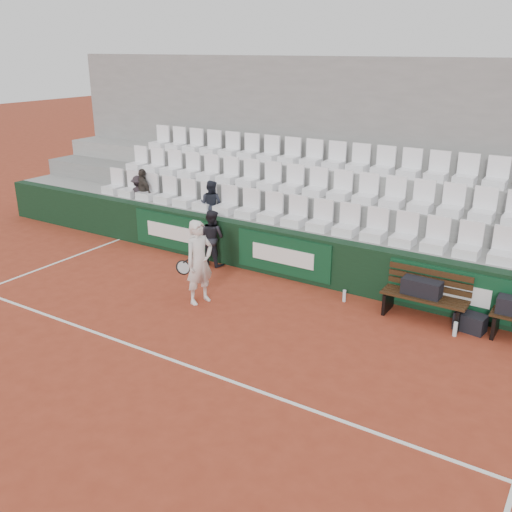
% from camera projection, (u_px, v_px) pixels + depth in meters
% --- Properties ---
extents(ground, '(80.00, 80.00, 0.00)m').
position_uv_depth(ground, '(172.00, 360.00, 8.91)').
color(ground, '#993822').
rests_on(ground, ground).
extents(court_baseline, '(18.00, 0.06, 0.01)m').
position_uv_depth(court_baseline, '(172.00, 360.00, 8.91)').
color(court_baseline, white).
rests_on(court_baseline, ground).
extents(back_barrier, '(18.00, 0.34, 1.00)m').
position_uv_depth(back_barrier, '(298.00, 256.00, 11.87)').
color(back_barrier, black).
rests_on(back_barrier, ground).
extents(grandstand_tier_front, '(18.00, 0.95, 1.00)m').
position_uv_depth(grandstand_tier_front, '(309.00, 247.00, 12.41)').
color(grandstand_tier_front, '#959593').
rests_on(grandstand_tier_front, ground).
extents(grandstand_tier_mid, '(18.00, 0.95, 1.45)m').
position_uv_depth(grandstand_tier_mid, '(329.00, 227.00, 13.08)').
color(grandstand_tier_mid, gray).
rests_on(grandstand_tier_mid, ground).
extents(grandstand_tier_back, '(18.00, 0.95, 1.90)m').
position_uv_depth(grandstand_tier_back, '(346.00, 208.00, 13.76)').
color(grandstand_tier_back, '#989895').
rests_on(grandstand_tier_back, ground).
extents(grandstand_rear_wall, '(18.00, 0.30, 4.40)m').
position_uv_depth(grandstand_rear_wall, '(359.00, 152.00, 13.82)').
color(grandstand_rear_wall, gray).
rests_on(grandstand_rear_wall, ground).
extents(seat_row_front, '(11.90, 0.44, 0.63)m').
position_uv_depth(seat_row_front, '(307.00, 213.00, 11.99)').
color(seat_row_front, white).
rests_on(seat_row_front, grandstand_tier_front).
extents(seat_row_mid, '(11.90, 0.44, 0.63)m').
position_uv_depth(seat_row_mid, '(327.00, 184.00, 12.58)').
color(seat_row_mid, white).
rests_on(seat_row_mid, grandstand_tier_mid).
extents(seat_row_back, '(11.90, 0.44, 0.63)m').
position_uv_depth(seat_row_back, '(346.00, 157.00, 13.18)').
color(seat_row_back, white).
rests_on(seat_row_back, grandstand_tier_back).
extents(bench_left, '(1.50, 0.56, 0.45)m').
position_uv_depth(bench_left, '(423.00, 308.00, 10.18)').
color(bench_left, '#362010').
rests_on(bench_left, ground).
extents(sports_bag_left, '(0.70, 0.32, 0.29)m').
position_uv_depth(sports_bag_left, '(422.00, 287.00, 10.10)').
color(sports_bag_left, black).
rests_on(sports_bag_left, bench_left).
extents(sports_bag_ground, '(0.55, 0.38, 0.31)m').
position_uv_depth(sports_bag_ground, '(470.00, 322.00, 9.80)').
color(sports_bag_ground, black).
rests_on(sports_bag_ground, ground).
extents(water_bottle_near, '(0.07, 0.07, 0.24)m').
position_uv_depth(water_bottle_near, '(344.00, 296.00, 10.93)').
color(water_bottle_near, silver).
rests_on(water_bottle_near, ground).
extents(water_bottle_far, '(0.07, 0.07, 0.26)m').
position_uv_depth(water_bottle_far, '(455.00, 329.00, 9.62)').
color(water_bottle_far, silver).
rests_on(water_bottle_far, ground).
extents(tennis_player, '(0.76, 0.68, 1.62)m').
position_uv_depth(tennis_player, '(199.00, 262.00, 10.68)').
color(tennis_player, silver).
rests_on(tennis_player, ground).
extents(ball_kid, '(0.64, 0.51, 1.27)m').
position_uv_depth(ball_kid, '(212.00, 238.00, 12.62)').
color(ball_kid, black).
rests_on(ball_kid, ground).
extents(spectator_a, '(0.65, 0.38, 1.00)m').
position_uv_depth(spectator_a, '(138.00, 178.00, 14.38)').
color(spectator_a, black).
rests_on(spectator_a, grandstand_tier_front).
extents(spectator_b, '(0.75, 0.48, 1.19)m').
position_uv_depth(spectator_b, '(142.00, 175.00, 14.27)').
color(spectator_b, '#342F29').
rests_on(spectator_b, grandstand_tier_front).
extents(spectator_c, '(0.61, 0.50, 1.15)m').
position_uv_depth(spectator_c, '(211.00, 186.00, 13.21)').
color(spectator_c, black).
rests_on(spectator_c, grandstand_tier_front).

